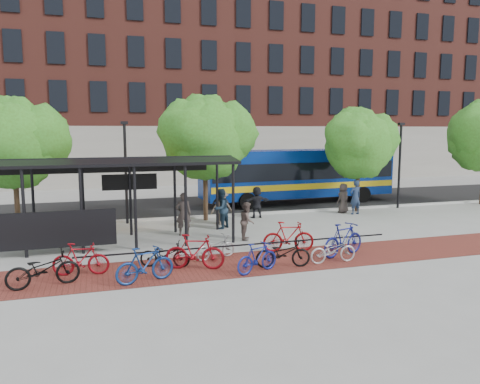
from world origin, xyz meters
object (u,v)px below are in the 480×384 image
object	(u,v)px
pedestrian_3	(222,208)
lamp_post_left	(126,169)
bike_11	(343,240)
bus_shelter	(103,172)
pedestrian_2	(221,209)
pedestrian_7	(355,197)
bike_6	(216,247)
tree_c	(360,141)
bike_3	(145,265)
bike_10	(333,250)
bus	(298,173)
bike_4	(165,254)
lamp_post_right	(400,163)
pedestrian_5	(257,202)
bike_0	(43,269)
pedestrian_4	(221,207)
bike_7	(257,258)
pedestrian_6	(343,198)
bike_5	(195,252)
pedestrian_8	(247,221)
tree_a	(15,140)
bike_1	(81,259)
tree_b	(207,135)
pedestrian_1	(183,214)
bike_9	(288,237)
bike_8	(283,253)

from	to	relation	value
pedestrian_3	lamp_post_left	bearing A→B (deg)	167.67
lamp_post_left	bike_11	distance (m)	11.59
bus_shelter	pedestrian_2	size ratio (longest dim) A/B	5.50
pedestrian_7	bike_6	bearing A→B (deg)	25.28
tree_c	bike_3	bearing A→B (deg)	-144.48
bus_shelter	bike_10	xyz separation A→B (m)	(7.68, -5.33, -2.54)
bus	lamp_post_left	bearing A→B (deg)	-164.53
bike_4	pedestrian_7	xyz separation A→B (m)	(11.65, 7.08, 0.51)
lamp_post_right	pedestrian_3	size ratio (longest dim) A/B	2.96
bus	pedestrian_5	xyz separation A→B (m)	(-4.28, -4.18, -1.12)
bike_0	pedestrian_4	xyz separation A→B (m)	(7.60, 7.86, 0.29)
bus_shelter	bike_7	world-z (taller)	bus_shelter
bike_10	pedestrian_3	size ratio (longest dim) A/B	1.02
bus_shelter	pedestrian_5	world-z (taller)	bus_shelter
tree_c	pedestrian_4	size ratio (longest dim) A/B	3.51
pedestrian_2	pedestrian_6	size ratio (longest dim) A/B	1.14
bike_6	pedestrian_5	xyz separation A→B (m)	(4.09, 7.21, 0.41)
lamp_post_right	bike_5	size ratio (longest dim) A/B	2.53
bike_5	bike_11	size ratio (longest dim) A/B	0.96
bus_shelter	bike_3	size ratio (longest dim) A/B	5.58
bike_11	pedestrian_8	bearing A→B (deg)	15.62
tree_a	bike_1	world-z (taller)	tree_a
bus_shelter	bike_4	bearing A→B (deg)	-65.41
tree_b	pedestrian_1	size ratio (longest dim) A/B	3.33
bike_3	bike_10	world-z (taller)	bike_3
bike_1	bike_6	bearing A→B (deg)	-73.60
bus_shelter	tree_c	size ratio (longest dim) A/B	1.79
pedestrian_6	tree_c	bearing A→B (deg)	172.55
pedestrian_8	pedestrian_3	bearing A→B (deg)	26.66
bike_9	pedestrian_8	distance (m)	2.62
bike_1	pedestrian_8	bearing A→B (deg)	-55.75
bike_0	pedestrian_4	size ratio (longest dim) A/B	1.25
bike_1	pedestrian_6	distance (m)	16.02
tree_c	bike_9	world-z (taller)	tree_c
pedestrian_7	pedestrian_8	distance (m)	8.65
tree_a	bike_3	bearing A→B (deg)	-62.77
tree_b	bus_shelter	bearing A→B (deg)	-143.79
bike_7	bike_8	bearing A→B (deg)	-95.36
tree_a	lamp_post_left	xyz separation A→B (m)	(4.91, 0.25, -1.49)
tree_b	bike_11	world-z (taller)	tree_b
tree_c	bike_8	size ratio (longest dim) A/B	3.11
pedestrian_8	bike_0	bearing A→B (deg)	140.13
tree_a	lamp_post_right	distance (m)	20.96
bike_1	bike_6	distance (m)	4.72
bike_10	pedestrian_4	bearing A→B (deg)	13.47
pedestrian_7	pedestrian_8	world-z (taller)	pedestrian_7
bike_4	pedestrian_6	world-z (taller)	pedestrian_6
tree_b	pedestrian_8	size ratio (longest dim) A/B	3.96
bike_4	bike_6	bearing A→B (deg)	-55.44
bike_1	pedestrian_3	world-z (taller)	pedestrian_3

